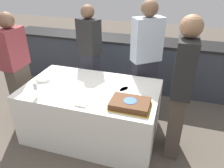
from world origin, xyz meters
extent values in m
plane|color=brown|center=(0.00, 0.00, 0.00)|extent=(14.00, 14.00, 0.00)
cube|color=#333842|center=(0.00, 1.58, 0.44)|extent=(4.40, 0.55, 0.88)
cube|color=black|center=(0.00, 1.58, 0.90)|extent=(4.40, 0.58, 0.04)
cube|color=white|center=(0.00, 0.00, 0.36)|extent=(1.70, 1.00, 0.73)
cube|color=gold|center=(0.56, -0.25, 0.73)|extent=(0.46, 0.33, 0.00)
cube|color=#56331C|center=(0.56, -0.25, 0.76)|extent=(0.42, 0.29, 0.07)
cylinder|color=#2D5BB7|center=(0.56, -0.25, 0.80)|extent=(0.14, 0.14, 0.00)
cylinder|color=white|center=(-0.69, 0.01, 0.75)|extent=(0.20, 0.20, 0.04)
cylinder|color=white|center=(-0.53, -0.36, 0.73)|extent=(0.06, 0.06, 0.00)
cylinder|color=white|center=(-0.53, -0.36, 0.77)|extent=(0.01, 0.01, 0.08)
cylinder|color=white|center=(-0.53, -0.36, 0.86)|extent=(0.05, 0.05, 0.09)
cylinder|color=white|center=(0.47, 0.06, 0.73)|extent=(0.22, 0.22, 0.00)
cylinder|color=white|center=(0.34, 0.12, 0.73)|extent=(0.22, 0.22, 0.00)
cube|color=white|center=(0.05, -0.38, 0.74)|extent=(0.13, 0.10, 0.02)
cube|color=#282833|center=(0.56, 0.72, 0.44)|extent=(0.37, 0.34, 0.88)
cube|color=silver|center=(0.56, 0.72, 1.18)|extent=(0.45, 0.41, 0.60)
sphere|color=brown|center=(0.56, 0.72, 1.60)|extent=(0.22, 0.22, 0.22)
cube|color=#4C4238|center=(-1.07, 0.00, 0.44)|extent=(0.16, 0.31, 0.88)
cube|color=brown|center=(-1.07, 0.00, 1.13)|extent=(0.20, 0.37, 0.52)
sphere|color=brown|center=(-1.07, 0.00, 1.49)|extent=(0.20, 0.20, 0.20)
cube|color=#4C4238|center=(1.07, 0.00, 0.42)|extent=(0.16, 0.35, 0.85)
cube|color=black|center=(1.07, 0.00, 1.15)|extent=(0.20, 0.41, 0.61)
sphere|color=#936B4C|center=(1.07, 0.00, 1.57)|extent=(0.22, 0.22, 0.22)
cube|color=#282833|center=(-0.30, 0.72, 0.45)|extent=(0.33, 0.26, 0.90)
cube|color=black|center=(-0.30, 0.72, 1.15)|extent=(0.39, 0.31, 0.52)
sphere|color=brown|center=(-0.30, 0.72, 1.51)|extent=(0.20, 0.20, 0.20)
camera|label=1|loc=(0.96, -2.20, 2.07)|focal=35.00mm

